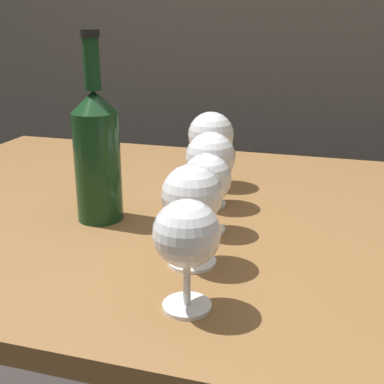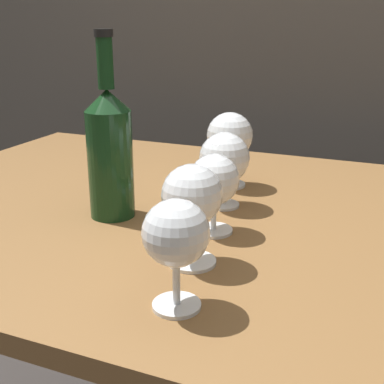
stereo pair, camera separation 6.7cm
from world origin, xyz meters
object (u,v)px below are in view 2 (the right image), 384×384
wine_bottle (110,150)px  wine_glass_port (230,138)px  wine_glass_amber (214,182)px  wine_glass_merlot (224,159)px  wine_glass_pinot (176,236)px  wine_glass_chardonnay (192,197)px

wine_bottle → wine_glass_port: bearing=60.2°
wine_glass_amber → wine_glass_merlot: 0.12m
wine_glass_pinot → wine_glass_merlot: same height
wine_glass_chardonnay → wine_bottle: bearing=149.4°
wine_glass_chardonnay → wine_glass_port: 0.35m
wine_glass_pinot → wine_glass_amber: (-0.04, 0.23, -0.01)m
wine_glass_pinot → wine_glass_merlot: (-0.06, 0.34, -0.00)m
wine_bottle → wine_glass_merlot: bearing=35.5°
wine_glass_merlot → wine_glass_port: wine_glass_port is taller
wine_glass_pinot → wine_bottle: wine_bottle is taller
wine_glass_pinot → wine_glass_port: size_ratio=0.90×
wine_glass_chardonnay → wine_glass_port: bearing=100.4°
wine_bottle → wine_glass_chardonnay: bearing=-30.6°
wine_glass_chardonnay → wine_glass_merlot: size_ratio=1.05×
wine_glass_amber → wine_bottle: wine_bottle is taller
wine_glass_pinot → wine_glass_amber: wine_glass_pinot is taller
wine_glass_amber → wine_bottle: size_ratio=0.41×
wine_glass_chardonnay → wine_glass_amber: wine_glass_chardonnay is taller
wine_glass_pinot → wine_bottle: size_ratio=0.44×
wine_glass_chardonnay → wine_glass_merlot: (-0.03, 0.23, -0.01)m
wine_glass_amber → wine_glass_merlot: size_ratio=0.94×
wine_glass_amber → wine_bottle: bearing=179.4°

